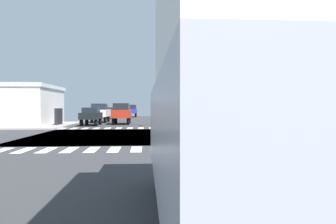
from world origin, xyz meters
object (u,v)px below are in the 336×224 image
traffic_signal_mast (201,79)px  pickup_trailing_2 (132,110)px  pickup_nearside_1 (100,112)px  sedan_leading_3 (91,115)px  sedan_farside_1 (268,117)px  sedan_middle_4 (112,112)px  street_lamp (200,81)px  box_truck_outer_1 (236,64)px  suv_crossing_1 (122,112)px

traffic_signal_mast → pickup_trailing_2: (-7.85, 32.35, -3.29)m
pickup_nearside_1 → sedan_leading_3: 6.74m
sedan_farside_1 → sedan_middle_4: bearing=-151.2°
street_lamp → pickup_nearside_1: (-12.39, 1.61, -3.89)m
traffic_signal_mast → sedan_middle_4: bearing=113.9°
street_lamp → pickup_trailing_2: (-9.39, 22.90, -3.89)m
pickup_trailing_2 → box_truck_outer_1: bearing=94.0°
traffic_signal_mast → sedan_farside_1: bearing=-40.1°
sedan_farside_1 → sedan_leading_3: size_ratio=1.00×
traffic_signal_mast → suv_crossing_1: 10.75m
sedan_middle_4 → pickup_trailing_2: bearing=-110.9°
pickup_nearside_1 → box_truck_outer_1: size_ratio=0.71×
suv_crossing_1 → sedan_leading_3: bearing=37.5°
suv_crossing_1 → box_truck_outer_1: box_truck_outer_1 is taller
pickup_nearside_1 → sedan_leading_3: bearing=90.0°
traffic_signal_mast → sedan_leading_3: bearing=158.3°
suv_crossing_1 → box_truck_outer_1: (4.00, -31.49, 1.17)m
pickup_trailing_2 → box_truck_outer_1: (4.00, -57.22, 1.27)m
street_lamp → box_truck_outer_1: bearing=-98.9°
street_lamp → suv_crossing_1: 10.52m
street_lamp → pickup_trailing_2: bearing=112.3°
street_lamp → pickup_nearside_1: street_lamp is taller
sedan_farside_1 → suv_crossing_1: 16.61m
sedan_middle_4 → pickup_nearside_1: bearing=90.0°
pickup_trailing_2 → street_lamp: bearing=112.3°
pickup_nearside_1 → sedan_leading_3: size_ratio=1.19×
street_lamp → box_truck_outer_1: street_lamp is taller
suv_crossing_1 → pickup_trailing_2: (0.00, 25.73, -0.10)m
pickup_nearside_1 → box_truck_outer_1: (7.00, -35.93, 1.27)m
sedan_farside_1 → sedan_middle_4: size_ratio=1.00×
suv_crossing_1 → sedan_leading_3: size_ratio=1.07×
suv_crossing_1 → box_truck_outer_1: bearing=97.2°
street_lamp → sedan_farside_1: street_lamp is taller
sedan_farside_1 → pickup_trailing_2: bearing=-160.8°
street_lamp → sedan_leading_3: size_ratio=2.04×
pickup_nearside_1 → sedan_middle_4: bearing=-90.0°
pickup_nearside_1 → sedan_middle_4: pickup_nearside_1 is taller
street_lamp → pickup_trailing_2: 25.06m
traffic_signal_mast → sedan_middle_4: 26.99m
sedan_farside_1 → sedan_leading_3: 17.80m
pickup_trailing_2 → traffic_signal_mast: bearing=103.6°
pickup_trailing_2 → box_truck_outer_1: box_truck_outer_1 is taller
sedan_leading_3 → box_truck_outer_1: size_ratio=0.60×
suv_crossing_1 → sedan_middle_4: 18.11m
traffic_signal_mast → pickup_nearside_1: traffic_signal_mast is taller
sedan_middle_4 → suv_crossing_1: bearing=99.5°
street_lamp → pickup_trailing_2: street_lamp is taller
sedan_middle_4 → box_truck_outer_1: 49.86m
sedan_farside_1 → sedan_leading_3: same height
traffic_signal_mast → pickup_nearside_1: bearing=134.5°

